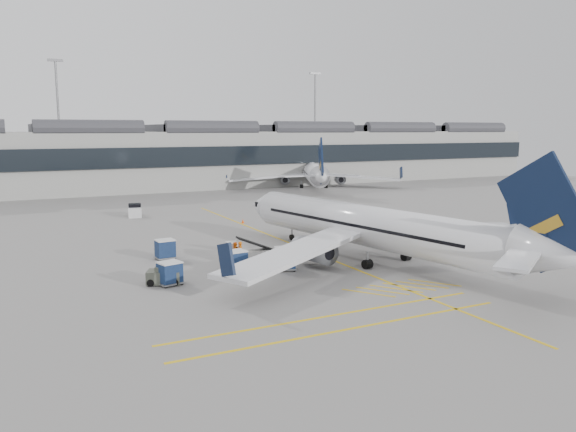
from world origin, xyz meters
name	(u,v)px	position (x,y,z in m)	size (l,w,h in m)	color
ground	(239,281)	(0.00, 0.00, 0.00)	(220.00, 220.00, 0.00)	gray
terminal	(96,158)	(0.00, 71.93, 6.14)	(200.00, 20.45, 12.40)	#9E9E99
light_masts	(76,114)	(-1.67, 86.00, 14.49)	(113.00, 0.60, 25.45)	slate
apron_markings	(295,245)	(10.00, 10.00, 0.01)	(0.25, 60.00, 0.01)	gold
airliner_main	(373,228)	(13.02, 1.04, 2.97)	(34.23, 37.72, 10.11)	silver
airliner_far	(313,172)	(39.36, 58.88, 2.97)	(32.16, 35.49, 10.12)	silver
belt_loader	(244,253)	(3.17, 6.71, 0.60)	(5.07, 2.01, 2.04)	beige
baggage_cart_a	(285,258)	(4.63, 1.52, 1.01)	(2.22, 2.04, 1.89)	gray
baggage_cart_b	(165,249)	(-3.14, 9.84, 0.96)	(1.79, 1.52, 1.78)	gray
baggage_cart_c	(170,273)	(-4.99, 1.37, 0.95)	(1.98, 1.76, 1.77)	gray
baggage_cart_d	(236,260)	(0.87, 2.84, 0.94)	(1.82, 1.56, 1.75)	gray
ramp_agent_a	(241,252)	(2.55, 6.01, 0.89)	(0.65, 0.43, 1.78)	orange
ramp_agent_b	(235,252)	(1.93, 5.86, 0.90)	(0.88, 0.68, 1.81)	#DE5B0B
pushback_tug	(164,276)	(-5.29, 1.86, 0.61)	(2.85, 2.35, 1.38)	#4F5346
safety_cone_nose	(243,221)	(10.36, 24.75, 0.26)	(0.38, 0.38, 0.53)	#F24C0A
safety_cone_engine	(395,247)	(17.55, 3.80, 0.26)	(0.38, 0.38, 0.53)	#F24C0A
service_van_mid	(135,211)	(-0.42, 36.19, 0.77)	(2.26, 3.58, 1.71)	silver
service_van_right	(292,203)	(21.57, 33.21, 0.82)	(3.81, 3.80, 1.84)	silver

